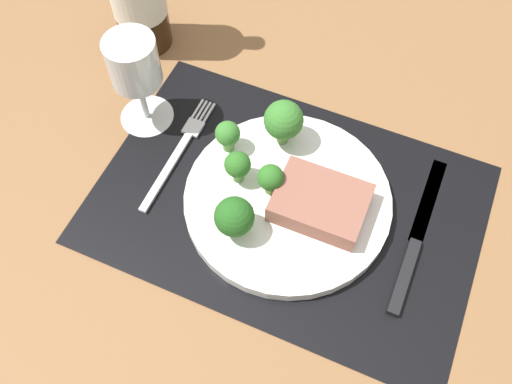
{
  "coord_description": "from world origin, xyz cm",
  "views": [
    {
      "loc": [
        10.36,
        -33.84,
        62.44
      ],
      "look_at": [
        -3.91,
        -0.94,
        1.9
      ],
      "focal_mm": 39.51,
      "sensor_mm": 36.0,
      "label": 1
    }
  ],
  "objects": [
    {
      "name": "broccoli_near_fork",
      "position": [
        -4.07,
        -6.85,
        5.25
      ],
      "size": [
        4.76,
        4.76,
        5.86
      ],
      "color": "#5B8942",
      "rests_on": "plate"
    },
    {
      "name": "broccoli_back_left",
      "position": [
        -6.78,
        -0.33,
        4.93
      ],
      "size": [
        3.32,
        3.32,
        4.88
      ],
      "color": "#5B8942",
      "rests_on": "plate"
    },
    {
      "name": "ground_plane",
      "position": [
        0.0,
        0.0,
        -1.5
      ],
      "size": [
        140.0,
        110.0,
        3.0
      ],
      "primitive_type": "cube",
      "color": "brown"
    },
    {
      "name": "broccoli_front_edge",
      "position": [
        -9.89,
        3.81,
        4.82
      ],
      "size": [
        3.25,
        3.25,
        4.78
      ],
      "color": "#5B8942",
      "rests_on": "plate"
    },
    {
      "name": "plate",
      "position": [
        0.0,
        0.0,
        1.1
      ],
      "size": [
        25.99,
        25.99,
        1.6
      ],
      "primitive_type": "cylinder",
      "color": "white",
      "rests_on": "placemat"
    },
    {
      "name": "steak",
      "position": [
        4.18,
        -0.25,
        3.33
      ],
      "size": [
        11.16,
        8.44,
        2.85
      ],
      "primitive_type": "cube",
      "rotation": [
        0.0,
        0.0,
        0.01
      ],
      "color": "#8C5647",
      "rests_on": "plate"
    },
    {
      "name": "knife",
      "position": [
        16.35,
        0.53,
        0.6
      ],
      "size": [
        1.8,
        23.0,
        0.8
      ],
      "rotation": [
        0.0,
        0.0,
        0.0
      ],
      "color": "black",
      "rests_on": "placemat"
    },
    {
      "name": "placemat",
      "position": [
        0.0,
        0.0,
        0.15
      ],
      "size": [
        47.96,
        32.67,
        0.3
      ],
      "primitive_type": "cube",
      "color": "black",
      "rests_on": "ground_plane"
    },
    {
      "name": "broccoli_near_steak",
      "position": [
        -2.4,
        0.13,
        4.74
      ],
      "size": [
        3.28,
        3.28,
        4.65
      ],
      "color": "#6B994C",
      "rests_on": "plate"
    },
    {
      "name": "fork",
      "position": [
        -16.23,
        1.42,
        0.55
      ],
      "size": [
        2.4,
        19.2,
        0.5
      ],
      "rotation": [
        0.0,
        0.0,
        0.03
      ],
      "color": "silver",
      "rests_on": "placemat"
    },
    {
      "name": "broccoli_center",
      "position": [
        -3.9,
        7.76,
        6.11
      ],
      "size": [
        5.09,
        5.09,
        6.87
      ],
      "color": "#5B8942",
      "rests_on": "plate"
    },
    {
      "name": "wine_glass",
      "position": [
        -23.2,
        5.28,
        9.79
      ],
      "size": [
        7.42,
        7.42,
        14.14
      ],
      "color": "silver",
      "rests_on": "ground_plane"
    }
  ]
}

